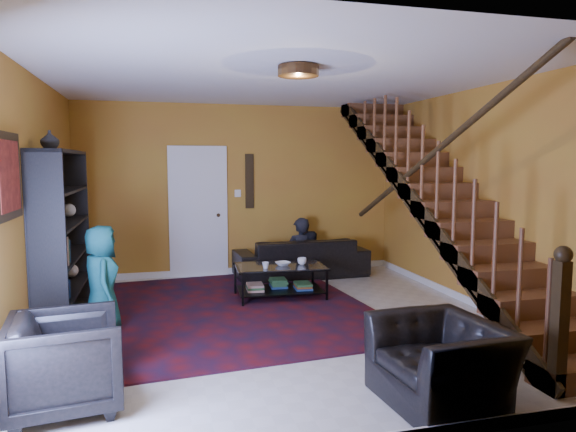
{
  "coord_description": "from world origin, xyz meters",
  "views": [
    {
      "loc": [
        -1.36,
        -5.67,
        1.87
      ],
      "look_at": [
        0.21,
        0.4,
        1.2
      ],
      "focal_mm": 32.0,
      "sensor_mm": 36.0,
      "label": 1
    }
  ],
  "objects_px": {
    "armchair_right": "(441,362)",
    "bookshelf": "(63,241)",
    "sofa": "(301,257)",
    "armchair_left": "(66,362)",
    "coffee_table": "(280,279)"
  },
  "relations": [
    {
      "from": "armchair_right",
      "to": "bookshelf",
      "type": "bearing_deg",
      "value": -136.77
    },
    {
      "from": "sofa",
      "to": "armchair_right",
      "type": "height_order",
      "value": "armchair_right"
    },
    {
      "from": "sofa",
      "to": "armchair_left",
      "type": "relative_size",
      "value": 2.65
    },
    {
      "from": "bookshelf",
      "to": "armchair_left",
      "type": "xyz_separation_m",
      "value": [
        0.35,
        -2.25,
        -0.6
      ]
    },
    {
      "from": "armchair_left",
      "to": "sofa",
      "type": "bearing_deg",
      "value": -44.25
    },
    {
      "from": "armchair_right",
      "to": "coffee_table",
      "type": "relative_size",
      "value": 0.78
    },
    {
      "from": "bookshelf",
      "to": "coffee_table",
      "type": "height_order",
      "value": "bookshelf"
    },
    {
      "from": "sofa",
      "to": "armchair_right",
      "type": "bearing_deg",
      "value": 85.65
    },
    {
      "from": "bookshelf",
      "to": "coffee_table",
      "type": "distance_m",
      "value": 2.79
    },
    {
      "from": "coffee_table",
      "to": "bookshelf",
      "type": "bearing_deg",
      "value": -170.55
    },
    {
      "from": "sofa",
      "to": "armchair_right",
      "type": "xyz_separation_m",
      "value": [
        -0.16,
        -4.55,
        0.0
      ]
    },
    {
      "from": "sofa",
      "to": "coffee_table",
      "type": "bearing_deg",
      "value": 60.14
    },
    {
      "from": "bookshelf",
      "to": "armchair_right",
      "type": "bearing_deg",
      "value": -42.08
    },
    {
      "from": "armchair_right",
      "to": "sofa",
      "type": "bearing_deg",
      "value": 173.23
    },
    {
      "from": "bookshelf",
      "to": "sofa",
      "type": "xyz_separation_m",
      "value": [
        3.32,
        1.7,
        -0.65
      ]
    }
  ]
}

